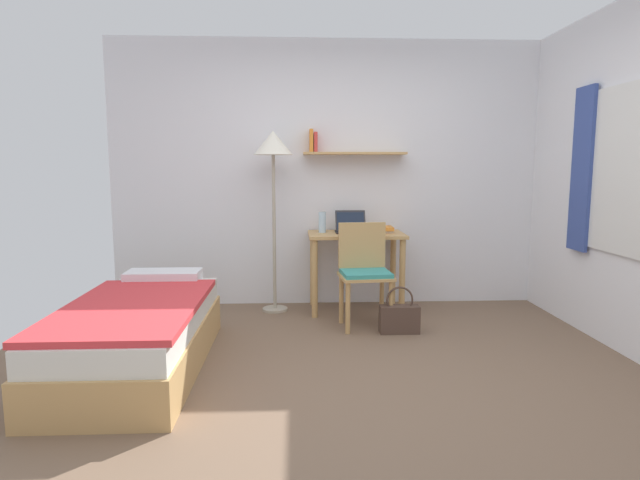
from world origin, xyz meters
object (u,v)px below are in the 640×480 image
bed (139,334)px  book_stack (384,229)px  laptop (351,227)px  handbag (399,318)px  standing_lamp (273,154)px  desk_chair (364,269)px  desk (356,249)px  water_bottle (322,222)px

bed → book_stack: bearing=37.2°
laptop → book_stack: laptop is taller
laptop → handbag: laptop is taller
standing_lamp → handbag: 1.88m
bed → desk_chair: size_ratio=2.06×
desk_chair → book_stack: desk_chair is taller
bed → desk: desk is taller
bed → laptop: size_ratio=6.22×
desk → desk_chair: desk_chair is taller
standing_lamp → desk: bearing=-1.9°
standing_lamp → book_stack: 1.27m
standing_lamp → handbag: size_ratio=4.32×
desk → desk_chair: (0.02, -0.50, -0.10)m
desk_chair → laptop: laptop is taller
bed → desk_chair: desk_chair is taller
laptop → water_bottle: size_ratio=1.49×
desk_chair → handbag: size_ratio=2.26×
desk → desk_chair: bearing=-88.0°
standing_lamp → handbag: bearing=-35.3°
handbag → book_stack: bearing=90.4°
desk → book_stack: (0.28, 0.05, 0.18)m
handbag → water_bottle: bearing=128.1°
desk_chair → standing_lamp: bearing=146.5°
bed → handbag: (1.93, 0.68, -0.11)m
book_stack → handbag: size_ratio=0.61×
water_bottle → handbag: (0.60, -0.77, -0.72)m
bed → laptop: (1.60, 1.46, 0.57)m
desk_chair → standing_lamp: (-0.79, 0.53, 0.99)m
desk_chair → bed: bearing=-151.4°
desk_chair → water_bottle: size_ratio=4.50×
handbag → bed: bearing=-160.5°
desk_chair → handbag: bearing=-40.0°
water_bottle → handbag: water_bottle is taller
bed → water_bottle: size_ratio=9.27×
laptop → book_stack: 0.32m
water_bottle → book_stack: water_bottle is taller
desk_chair → book_stack: size_ratio=3.69×
desk_chair → laptop: 0.64m
bed → laptop: laptop is taller
book_stack → handbag: book_stack is taller
desk_chair → handbag: (0.27, -0.22, -0.37)m
desk → laptop: laptop is taller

